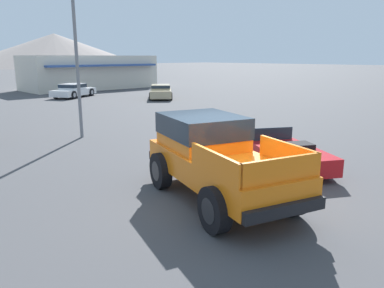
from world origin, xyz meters
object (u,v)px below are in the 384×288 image
at_px(red_convertible_car, 278,151).
at_px(parked_car_white, 73,90).
at_px(parked_car_tan, 161,91).
at_px(orange_pickup_truck, 213,152).
at_px(street_lamp_post, 75,31).

distance_m(red_convertible_car, parked_car_white, 24.78).
distance_m(red_convertible_car, parked_car_tan, 20.73).
xyz_separation_m(orange_pickup_truck, red_convertible_car, (3.64, 0.49, -0.69)).
relative_size(parked_car_white, parked_car_tan, 1.03).
distance_m(orange_pickup_truck, parked_car_tan, 23.06).
bearing_deg(parked_car_tan, red_convertible_car, -79.26).
height_order(parked_car_white, street_lamp_post, street_lamp_post).
distance_m(orange_pickup_truck, street_lamp_post, 9.51).
bearing_deg(street_lamp_post, red_convertible_car, -71.98).
relative_size(red_convertible_car, street_lamp_post, 0.64).
height_order(parked_car_tan, street_lamp_post, street_lamp_post).
bearing_deg(parked_car_tan, parked_car_white, 168.07).
distance_m(parked_car_white, street_lamp_post, 18.05).
height_order(red_convertible_car, street_lamp_post, street_lamp_post).
xyz_separation_m(red_convertible_car, parked_car_tan, (9.67, 18.33, 0.15)).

